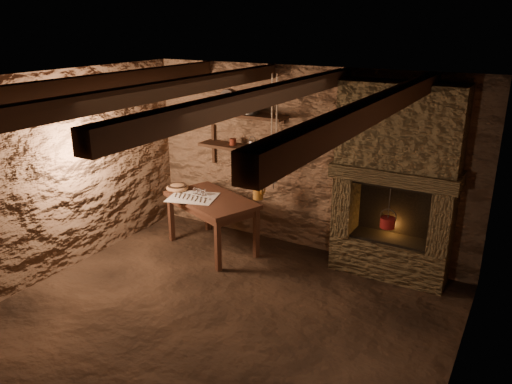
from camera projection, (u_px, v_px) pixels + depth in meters
The scene contains 25 objects.
floor at pixel (221, 315), 5.21m from camera, with size 4.50×4.50×0.00m, color black.
back_wall at pixel (304, 161), 6.46m from camera, with size 4.50×0.04×2.40m, color brown.
front_wall at pixel (43, 305), 3.18m from camera, with size 4.50×0.04×2.40m, color brown.
left_wall at pixel (60, 174), 5.88m from camera, with size 0.04×4.00×2.40m, color brown.
right_wall at pixel (466, 261), 3.76m from camera, with size 0.04×4.00×2.40m, color brown.
ceiling at pixel (215, 82), 4.43m from camera, with size 4.50×4.00×0.04m, color black.
beam_far_left at pixel (95, 83), 5.16m from camera, with size 0.14×3.95×0.16m, color black.
beam_mid_left at pixel (171, 89), 4.69m from camera, with size 0.14×3.95×0.16m, color black.
beam_mid_right at pixel (264, 96), 4.22m from camera, with size 0.14×3.95×0.16m, color black.
beam_far_right at pixel (380, 106), 3.75m from camera, with size 0.14×3.95×0.16m, color black.
shelf_lower at pixel (242, 148), 6.70m from camera, with size 1.25×0.30×0.04m, color black.
shelf_upper at pixel (242, 114), 6.55m from camera, with size 1.25×0.30×0.04m, color black.
hearth at pixel (396, 178), 5.68m from camera, with size 1.43×0.51×2.30m.
work_table at pixel (212, 222), 6.62m from camera, with size 1.44×1.14×0.72m.
linen_cloth at pixel (193, 197), 6.53m from camera, with size 0.61×0.49×0.01m, color beige.
pewter_cutlery_row at pixel (192, 197), 6.51m from camera, with size 0.51×0.20×0.01m, color gray, non-canonical shape.
drinking_glasses at pixel (199, 192), 6.60m from camera, with size 0.20×0.06×0.08m, color white, non-canonical shape.
stoneware_jug at pixel (258, 184), 6.41m from camera, with size 0.16×0.15×0.48m.
wooden_bowl at pixel (177, 188), 6.80m from camera, with size 0.30×0.30×0.11m, color #8A603C.
iron_stockpot at pixel (251, 107), 6.45m from camera, with size 0.23×0.23×0.17m, color #2F2D29.
tin_pan at pixel (226, 100), 6.72m from camera, with size 0.27×0.27×0.04m, color gray.
small_kettle at pixel (253, 144), 6.60m from camera, with size 0.14×0.10×0.15m, color gray, non-canonical shape.
rusty_tin at pixel (233, 142), 6.74m from camera, with size 0.09×0.09×0.09m, color #5A1D12.
red_pot at pixel (388, 222), 5.83m from camera, with size 0.21×0.21×0.54m.
hanging_ropes at pixel (274, 128), 5.46m from camera, with size 0.08×0.08×1.20m, color beige, non-canonical shape.
Camera 1 is at (2.56, -3.73, 2.92)m, focal length 35.00 mm.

